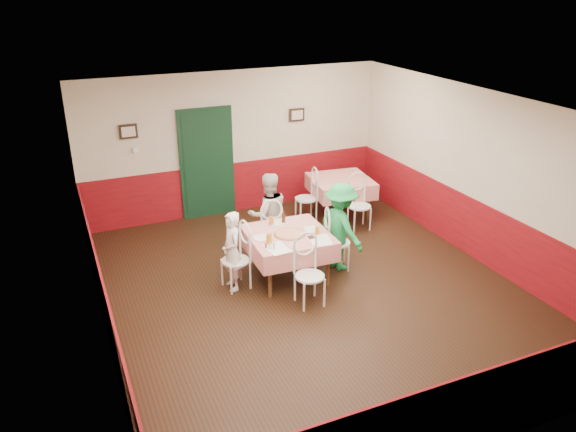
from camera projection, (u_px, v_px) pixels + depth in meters
name	position (u px, v px, depth m)	size (l,w,h in m)	color
floor	(312.00, 290.00, 8.54)	(7.00, 7.00, 0.00)	black
ceiling	(315.00, 107.00, 7.44)	(7.00, 7.00, 0.00)	white
back_wall	(235.00, 143.00, 10.94)	(6.00, 0.10, 2.80)	beige
front_wall	(483.00, 338.00, 5.04)	(6.00, 0.10, 2.80)	beige
left_wall	(94.00, 241.00, 6.89)	(0.10, 7.00, 2.80)	beige
right_wall	(480.00, 177.00, 9.09)	(0.10, 7.00, 2.80)	beige
wainscot_back	(237.00, 187.00, 11.28)	(6.00, 0.03, 1.00)	maroon
wainscot_front	(469.00, 415.00, 5.40)	(6.00, 0.03, 1.00)	maroon
wainscot_left	(104.00, 303.00, 7.25)	(0.03, 7.00, 1.00)	maroon
wainscot_right	(472.00, 228.00, 9.44)	(0.03, 7.00, 1.00)	maroon
door	(207.00, 165.00, 10.82)	(0.96, 0.06, 2.10)	black
picture_left	(128.00, 131.00, 9.99)	(0.32, 0.03, 0.26)	black
picture_right	(297.00, 115.00, 11.20)	(0.32, 0.03, 0.26)	black
thermostat	(136.00, 150.00, 10.16)	(0.10, 0.03, 0.10)	white
main_table	(288.00, 256.00, 8.76)	(1.22, 1.22, 0.77)	red
second_table	(340.00, 197.00, 11.11)	(1.12, 1.12, 0.77)	red
chair_left	(236.00, 261.00, 8.44)	(0.42, 0.42, 0.90)	white
chair_right	(337.00, 243.00, 9.02)	(0.42, 0.42, 0.90)	white
chair_far	(270.00, 230.00, 9.46)	(0.42, 0.42, 0.90)	white
chair_near	(310.00, 276.00, 8.00)	(0.42, 0.42, 0.90)	white
chair_second_a	(306.00, 199.00, 10.80)	(0.42, 0.42, 0.90)	white
chair_second_b	(360.00, 206.00, 10.45)	(0.42, 0.42, 0.90)	white
pizza	(290.00, 234.00, 8.57)	(0.46, 0.46, 0.03)	#B74723
plate_left	(262.00, 238.00, 8.44)	(0.25, 0.25, 0.01)	white
plate_right	(313.00, 229.00, 8.73)	(0.25, 0.25, 0.01)	white
plate_far	(277.00, 223.00, 8.94)	(0.25, 0.25, 0.01)	white
glass_a	(269.00, 239.00, 8.25)	(0.08, 0.08, 0.16)	#BF7219
glass_b	(317.00, 231.00, 8.55)	(0.07, 0.07, 0.12)	#BF7219
glass_c	(272.00, 221.00, 8.88)	(0.07, 0.07, 0.13)	#BF7219
beer_bottle	(283.00, 217.00, 8.93)	(0.06, 0.06, 0.20)	#381C0A
shaker_a	(270.00, 246.00, 8.11)	(0.04, 0.04, 0.09)	silver
shaker_b	(274.00, 246.00, 8.09)	(0.04, 0.04, 0.09)	silver
shaker_c	(266.00, 245.00, 8.13)	(0.04, 0.04, 0.09)	#B23319
menu_left	(277.00, 248.00, 8.13)	(0.30, 0.40, 0.00)	white
menu_right	(320.00, 240.00, 8.40)	(0.30, 0.40, 0.00)	white
wallet	(312.00, 237.00, 8.46)	(0.11, 0.09, 0.02)	black
diner_left	(232.00, 251.00, 8.36)	(0.45, 0.30, 1.24)	gray
diner_far	(268.00, 214.00, 9.39)	(0.70, 0.55, 1.45)	gray
diner_right	(341.00, 227.00, 8.93)	(0.93, 0.54, 1.45)	gray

